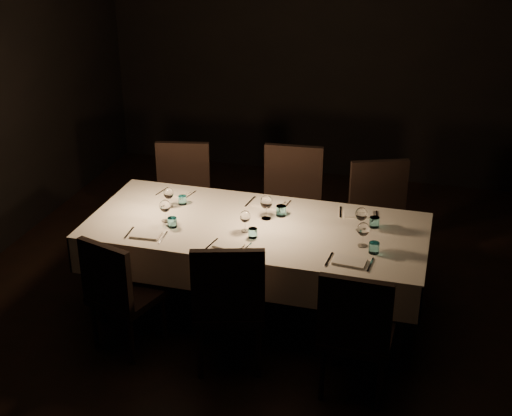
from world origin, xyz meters
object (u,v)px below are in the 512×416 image
(chair_near_left, at_px, (118,290))
(dining_table, at_px, (256,234))
(chair_near_right, at_px, (356,329))
(chair_far_left, at_px, (182,195))
(chair_far_right, at_px, (380,218))
(chair_far_center, at_px, (291,204))
(chair_near_center, at_px, (229,301))

(chair_near_left, bearing_deg, dining_table, -120.42)
(dining_table, distance_m, chair_near_right, 1.19)
(chair_far_left, height_order, chair_far_right, chair_far_right)
(dining_table, height_order, chair_far_left, chair_far_left)
(chair_near_right, relative_size, chair_far_center, 0.90)
(chair_far_left, bearing_deg, chair_near_left, -98.16)
(chair_far_left, bearing_deg, chair_near_right, -54.74)
(chair_near_left, height_order, chair_far_right, chair_far_right)
(chair_far_left, xyz_separation_m, chair_far_center, (0.99, 0.01, 0.03))
(dining_table, xyz_separation_m, chair_far_left, (-0.92, 0.83, -0.14))
(chair_near_center, relative_size, chair_far_center, 0.94)
(chair_near_center, distance_m, chair_near_right, 0.87)
(chair_near_right, xyz_separation_m, chair_far_center, (-0.80, 1.63, 0.05))
(dining_table, height_order, chair_near_right, chair_near_right)
(chair_far_left, bearing_deg, chair_far_right, -13.29)
(dining_table, relative_size, chair_near_left, 2.80)
(dining_table, relative_size, chair_far_right, 2.49)
(chair_near_right, bearing_deg, chair_far_right, -87.38)
(chair_far_left, bearing_deg, chair_near_center, -71.81)
(chair_near_left, height_order, chair_far_left, chair_far_left)
(chair_far_right, bearing_deg, chair_near_right, -110.82)
(chair_near_center, height_order, chair_near_right, chair_near_center)
(chair_near_right, bearing_deg, chair_far_center, -62.32)
(chair_near_left, distance_m, chair_near_center, 0.81)
(dining_table, bearing_deg, chair_near_left, -137.40)
(chair_far_center, distance_m, chair_far_right, 0.77)
(dining_table, xyz_separation_m, chair_near_right, (0.88, -0.79, -0.16))
(chair_far_right, bearing_deg, chair_near_left, -158.71)
(dining_table, height_order, chair_near_center, chair_near_center)
(chair_near_left, relative_size, chair_far_center, 0.86)
(chair_far_center, xyz_separation_m, chair_far_right, (0.77, -0.03, -0.02))
(chair_near_left, relative_size, chair_near_center, 0.91)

